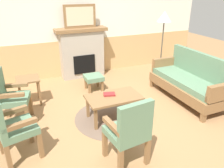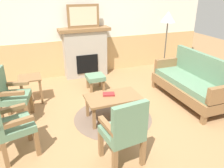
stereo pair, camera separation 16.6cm
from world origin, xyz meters
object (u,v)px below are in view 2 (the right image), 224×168
object	(u,v)px
fireplace	(85,52)
footstool	(95,78)
armchair_front_left	(124,130)
couch	(191,83)
coffee_table	(113,99)
framed_picture	(83,16)
book_on_table	(109,94)
armchair_by_window_left	(8,122)
armchair_near_fireplace	(10,93)
side_table	(30,82)
floor_lamp_by_couch	(168,21)

from	to	relation	value
fireplace	footstool	xyz separation A→B (m)	(-0.03, -0.98, -0.37)
fireplace	armchair_front_left	size ratio (longest dim) A/B	1.33
fireplace	couch	distance (m)	2.77
couch	footstool	size ratio (longest dim) A/B	4.50
couch	footstool	world-z (taller)	couch
coffee_table	footstool	bearing A→B (deg)	87.26
framed_picture	coffee_table	xyz separation A→B (m)	(-0.09, -2.28, -1.17)
framed_picture	footstool	bearing A→B (deg)	-91.53
book_on_table	armchair_by_window_left	world-z (taller)	armchair_by_window_left
framed_picture	armchair_near_fireplace	bearing A→B (deg)	-136.13
fireplace	couch	world-z (taller)	fireplace
couch	side_table	distance (m)	3.31
fireplace	armchair_near_fireplace	size ratio (longest dim) A/B	1.33
framed_picture	floor_lamp_by_couch	distance (m)	2.07
coffee_table	book_on_table	bearing A→B (deg)	122.82
book_on_table	armchair_near_fireplace	xyz separation A→B (m)	(-1.64, 0.49, 0.08)
book_on_table	armchair_near_fireplace	bearing A→B (deg)	163.50
armchair_near_fireplace	side_table	xyz separation A→B (m)	(0.35, 0.64, -0.10)
framed_picture	armchair_near_fireplace	xyz separation A→B (m)	(-1.78, -1.71, -1.02)
framed_picture	couch	bearing A→B (deg)	-52.46
book_on_table	armchair_near_fireplace	distance (m)	1.72
framed_picture	couch	distance (m)	2.99
book_on_table	floor_lamp_by_couch	world-z (taller)	floor_lamp_by_couch
fireplace	side_table	world-z (taller)	fireplace
coffee_table	floor_lamp_by_couch	distance (m)	2.69
armchair_near_fireplace	armchair_front_left	size ratio (longest dim) A/B	1.00
coffee_table	couch	bearing A→B (deg)	2.92
floor_lamp_by_couch	fireplace	bearing A→B (deg)	156.65
armchair_front_left	side_table	world-z (taller)	armchair_front_left
fireplace	armchair_by_window_left	size ratio (longest dim) A/B	1.33
book_on_table	armchair_front_left	bearing A→B (deg)	-100.49
coffee_table	side_table	size ratio (longest dim) A/B	1.75
couch	armchair_front_left	xyz separation A→B (m)	(-2.05, -1.23, 0.14)
footstool	side_table	xyz separation A→B (m)	(-1.41, -0.09, 0.15)
coffee_table	book_on_table	size ratio (longest dim) A/B	4.64
fireplace	book_on_table	size ratio (longest dim) A/B	6.29
coffee_table	side_table	world-z (taller)	side_table
armchair_by_window_left	book_on_table	bearing A→B (deg)	16.95
fireplace	armchair_front_left	world-z (taller)	fireplace
side_table	book_on_table	bearing A→B (deg)	-40.94
side_table	couch	bearing A→B (deg)	-19.66
floor_lamp_by_couch	armchair_front_left	bearing A→B (deg)	-131.14
framed_picture	armchair_by_window_left	size ratio (longest dim) A/B	0.82
coffee_table	book_on_table	distance (m)	0.12
armchair_by_window_left	floor_lamp_by_couch	distance (m)	4.22
coffee_table	armchair_near_fireplace	distance (m)	1.79
side_table	floor_lamp_by_couch	distance (m)	3.50
armchair_near_fireplace	armchair_front_left	xyz separation A→B (m)	(1.42, -1.70, 0.00)
armchair_front_left	side_table	xyz separation A→B (m)	(-1.07, 2.34, -0.10)
coffee_table	armchair_front_left	xyz separation A→B (m)	(-0.28, -1.14, 0.15)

